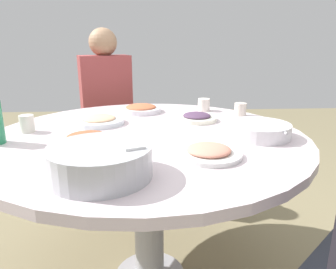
# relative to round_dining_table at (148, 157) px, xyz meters

# --- Properties ---
(round_dining_table) EXTENTS (1.34, 1.34, 0.75)m
(round_dining_table) POSITION_rel_round_dining_table_xyz_m (0.00, 0.00, 0.00)
(round_dining_table) COLOR #99999E
(round_dining_table) RESTS_ON ground
(rice_bowl) EXTENTS (0.30, 0.30, 0.10)m
(rice_bowl) POSITION_rel_round_dining_table_xyz_m (-0.13, -0.44, 0.16)
(rice_bowl) COLOR #B2B5BA
(rice_bowl) RESTS_ON round_dining_table
(soup_bowl) EXTENTS (0.25, 0.26, 0.06)m
(soup_bowl) POSITION_rel_round_dining_table_xyz_m (0.46, -0.08, 0.14)
(soup_bowl) COLOR silver
(soup_bowl) RESTS_ON round_dining_table
(dish_eggplant) EXTENTS (0.19, 0.19, 0.04)m
(dish_eggplant) POSITION_rel_round_dining_table_xyz_m (0.25, 0.21, 0.13)
(dish_eggplant) COLOR silver
(dish_eggplant) RESTS_ON round_dining_table
(dish_noodles) EXTENTS (0.24, 0.24, 0.04)m
(dish_noodles) POSITION_rel_round_dining_table_xyz_m (-0.23, 0.18, 0.13)
(dish_noodles) COLOR silver
(dish_noodles) RESTS_ON round_dining_table
(dish_shrimp) EXTENTS (0.22, 0.22, 0.04)m
(dish_shrimp) POSITION_rel_round_dining_table_xyz_m (0.21, -0.29, 0.13)
(dish_shrimp) COLOR white
(dish_shrimp) RESTS_ON round_dining_table
(dish_tofu_braise) EXTENTS (0.22, 0.22, 0.04)m
(dish_tofu_braise) POSITION_rel_round_dining_table_xyz_m (-0.04, 0.43, 0.13)
(dish_tofu_braise) COLOR silver
(dish_tofu_braise) RESTS_ON round_dining_table
(dish_stirfry) EXTENTS (0.20, 0.20, 0.04)m
(dish_stirfry) POSITION_rel_round_dining_table_xyz_m (-0.23, -0.12, 0.13)
(dish_stirfry) COLOR silver
(dish_stirfry) RESTS_ON round_dining_table
(tea_cup_near) EXTENTS (0.06, 0.06, 0.07)m
(tea_cup_near) POSITION_rel_round_dining_table_xyz_m (0.49, 0.31, 0.14)
(tea_cup_near) COLOR beige
(tea_cup_near) RESTS_ON round_dining_table
(tea_cup_far) EXTENTS (0.06, 0.06, 0.07)m
(tea_cup_far) POSITION_rel_round_dining_table_xyz_m (-0.52, 0.05, 0.15)
(tea_cup_far) COLOR silver
(tea_cup_far) RESTS_ON round_dining_table
(tea_cup_side) EXTENTS (0.07, 0.07, 0.07)m
(tea_cup_side) POSITION_rel_round_dining_table_xyz_m (0.32, 0.44, 0.14)
(tea_cup_side) COLOR silver
(tea_cup_side) RESTS_ON round_dining_table
(stool_for_diner_right) EXTENTS (0.31, 0.31, 0.46)m
(stool_for_diner_right) POSITION_rel_round_dining_table_xyz_m (-0.30, 0.93, -0.41)
(stool_for_diner_right) COLOR brown
(stool_for_diner_right) RESTS_ON ground
(diner_right) EXTENTS (0.41, 0.42, 0.76)m
(diner_right) POSITION_rel_round_dining_table_xyz_m (-0.30, 0.93, 0.14)
(diner_right) COLOR #2D333D
(diner_right) RESTS_ON stool_for_diner_right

